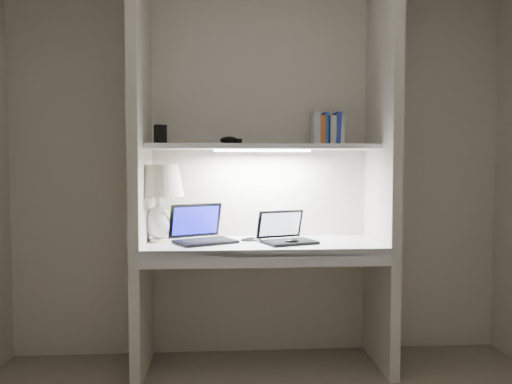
{
  "coord_description": "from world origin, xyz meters",
  "views": [
    {
      "loc": [
        -0.24,
        -1.77,
        1.23
      ],
      "look_at": [
        -0.06,
        1.05,
        1.08
      ],
      "focal_mm": 35.0,
      "sensor_mm": 36.0,
      "label": 1
    }
  ],
  "objects": [
    {
      "name": "back_wall",
      "position": [
        0.0,
        1.5,
        1.25
      ],
      "size": [
        3.2,
        0.01,
        2.5
      ],
      "primitive_type": "cube",
      "color": "beige",
      "rests_on": "floor"
    },
    {
      "name": "alcove_panel_left",
      "position": [
        -0.73,
        1.23,
        1.25
      ],
      "size": [
        0.06,
        0.55,
        2.5
      ],
      "primitive_type": "cube",
      "color": "beige",
      "rests_on": "floor"
    },
    {
      "name": "alcove_panel_right",
      "position": [
        0.73,
        1.23,
        1.25
      ],
      "size": [
        0.06,
        0.55,
        2.5
      ],
      "primitive_type": "cube",
      "color": "beige",
      "rests_on": "floor"
    },
    {
      "name": "desk",
      "position": [
        0.0,
        1.23,
        0.75
      ],
      "size": [
        1.4,
        0.55,
        0.04
      ],
      "primitive_type": "cube",
      "color": "white",
      "rests_on": "alcove_panel_left"
    },
    {
      "name": "desk_apron",
      "position": [
        0.0,
        0.96,
        0.72
      ],
      "size": [
        1.46,
        0.03,
        0.1
      ],
      "primitive_type": "cube",
      "color": "silver",
      "rests_on": "desk"
    },
    {
      "name": "shelf",
      "position": [
        0.0,
        1.32,
        1.35
      ],
      "size": [
        1.4,
        0.36,
        0.03
      ],
      "primitive_type": "cube",
      "color": "silver",
      "rests_on": "back_wall"
    },
    {
      "name": "strip_light",
      "position": [
        0.0,
        1.32,
        1.33
      ],
      "size": [
        0.6,
        0.04,
        0.02
      ],
      "primitive_type": "cube",
      "color": "white",
      "rests_on": "shelf"
    },
    {
      "name": "table_lamp",
      "position": [
        -0.64,
        1.29,
        1.09
      ],
      "size": [
        0.32,
        0.32,
        0.47
      ],
      "color": "white",
      "rests_on": "desk"
    },
    {
      "name": "laptop_main",
      "position": [
        -0.37,
        1.26,
        0.82
      ],
      "size": [
        0.43,
        0.41,
        0.23
      ],
      "rotation": [
        0.0,
        0.0,
        0.48
      ],
      "color": "black",
      "rests_on": "desk"
    },
    {
      "name": "laptop_netbook",
      "position": [
        0.14,
        1.21,
        0.81
      ],
      "size": [
        0.37,
        0.35,
        0.19
      ],
      "rotation": [
        0.0,
        0.0,
        0.35
      ],
      "color": "black",
      "rests_on": "desk"
    },
    {
      "name": "speaker",
      "position": [
        0.12,
        1.45,
        0.84
      ],
      "size": [
        0.12,
        0.09,
        0.14
      ],
      "primitive_type": "cube",
      "rotation": [
        0.0,
        0.0,
        0.24
      ],
      "color": "silver",
      "rests_on": "desk"
    },
    {
      "name": "mouse",
      "position": [
        0.16,
        1.11,
        0.79
      ],
      "size": [
        0.12,
        0.1,
        0.04
      ],
      "primitive_type": "ellipsoid",
      "rotation": [
        0.0,
        0.0,
        0.38
      ],
      "color": "black",
      "rests_on": "desk"
    },
    {
      "name": "cable_coil",
      "position": [
        -0.06,
        1.32,
        0.78
      ],
      "size": [
        0.14,
        0.14,
        0.01
      ],
      "primitive_type": "torus",
      "rotation": [
        0.0,
        0.0,
        -0.36
      ],
      "color": "black",
      "rests_on": "desk"
    },
    {
      "name": "sticky_note",
      "position": [
        -0.63,
        1.26,
        0.77
      ],
      "size": [
        0.09,
        0.09,
        0.0
      ],
      "primitive_type": "cube",
      "rotation": [
        0.0,
        0.0,
        0.15
      ],
      "color": "yellow",
      "rests_on": "desk"
    },
    {
      "name": "book_row",
      "position": [
        0.42,
        1.39,
        1.46
      ],
      "size": [
        0.2,
        0.14,
        0.21
      ],
      "color": "silver",
      "rests_on": "shelf"
    },
    {
      "name": "shelf_box",
      "position": [
        -0.62,
        1.33,
        1.42
      ],
      "size": [
        0.08,
        0.07,
        0.12
      ],
      "primitive_type": "cube",
      "rotation": [
        0.0,
        0.0,
        0.41
      ],
      "color": "black",
      "rests_on": "shelf"
    },
    {
      "name": "shelf_gadget",
      "position": [
        -0.2,
        1.34,
        1.39
      ],
      "size": [
        0.12,
        0.08,
        0.05
      ],
      "primitive_type": "ellipsoid",
      "rotation": [
        0.0,
        0.0,
        -0.01
      ],
      "color": "black",
      "rests_on": "shelf"
    }
  ]
}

